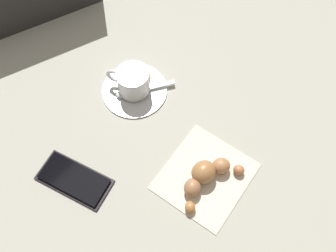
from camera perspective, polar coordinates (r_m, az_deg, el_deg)
The scene contains 8 objects.
ground_plane at distance 0.84m, azimuth 0.50°, elevation -0.79°, with size 1.80×1.80×0.00m, color #A9A99A.
saucer at distance 0.89m, azimuth -4.82°, elevation 5.22°, with size 0.14×0.14×0.01m, color silver.
espresso_cup at distance 0.86m, azimuth -5.12°, elevation 6.46°, with size 0.09×0.07×0.06m.
teaspoon at distance 0.87m, azimuth -4.63°, elevation 5.05°, with size 0.08×0.12×0.01m.
sugar_packet at distance 0.90m, azimuth -4.48°, elevation 7.22°, with size 0.06×0.02×0.01m, color tan.
napkin at distance 0.80m, azimuth 5.38°, elevation -7.18°, with size 0.16×0.17×0.00m, color silver.
croissant at distance 0.78m, azimuth 5.46°, elevation -7.06°, with size 0.09×0.15×0.04m.
cell_phone at distance 0.81m, azimuth -13.31°, elevation -7.45°, with size 0.16×0.10×0.01m.
Camera 1 is at (-0.24, 0.29, 0.74)m, focal length 42.45 mm.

